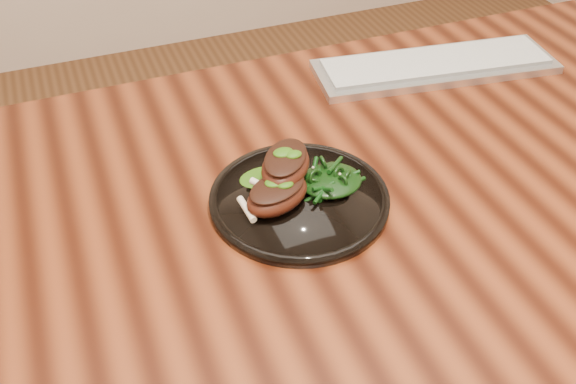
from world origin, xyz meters
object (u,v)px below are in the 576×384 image
object	(u,v)px
desk	(345,223)
keyboard	(435,65)
greens_heap	(331,177)
plate	(299,199)
lamb_chop_front	(277,194)

from	to	relation	value
desk	keyboard	bearing A→B (deg)	39.46
desk	greens_heap	size ratio (longest dim) A/B	17.80
greens_heap	keyboard	bearing A→B (deg)	37.78
desk	plate	bearing A→B (deg)	-167.96
plate	greens_heap	xyz separation A→B (m)	(0.05, 0.00, 0.02)
greens_heap	lamb_chop_front	bearing A→B (deg)	-171.06
lamb_chop_front	keyboard	xyz separation A→B (m)	(0.41, 0.27, -0.03)
lamb_chop_front	keyboard	world-z (taller)	lamb_chop_front
plate	greens_heap	world-z (taller)	greens_heap
greens_heap	plate	bearing A→B (deg)	-174.81
desk	lamb_chop_front	xyz separation A→B (m)	(-0.12, -0.03, 0.12)
lamb_chop_front	greens_heap	bearing A→B (deg)	8.94
desk	plate	size ratio (longest dim) A/B	6.37
greens_heap	keyboard	xyz separation A→B (m)	(0.33, 0.25, -0.02)
desk	greens_heap	bearing A→B (deg)	-159.03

